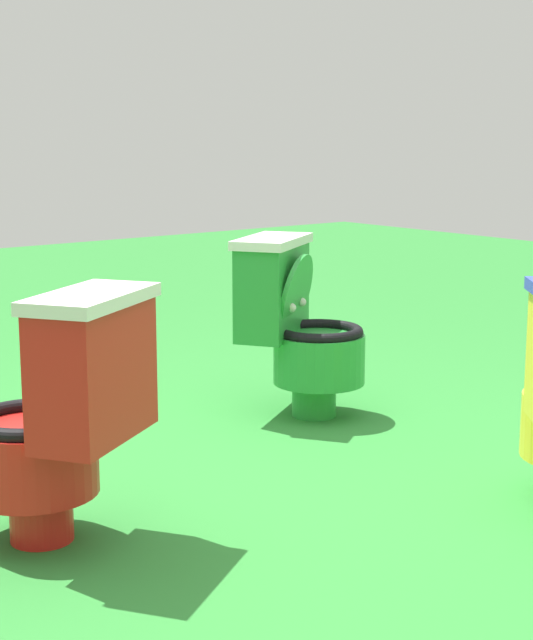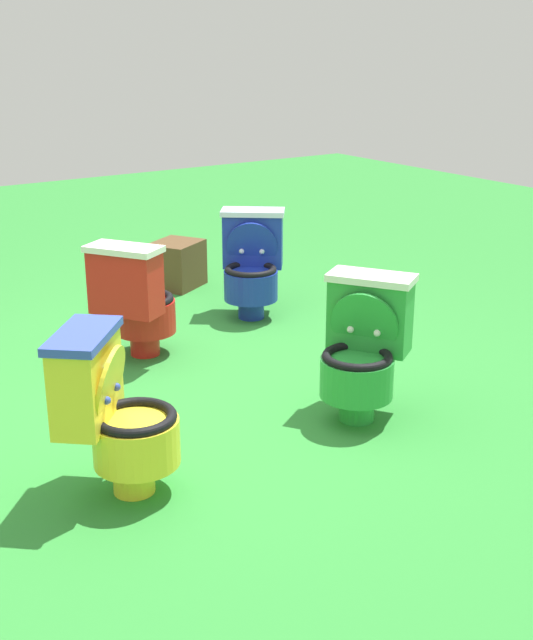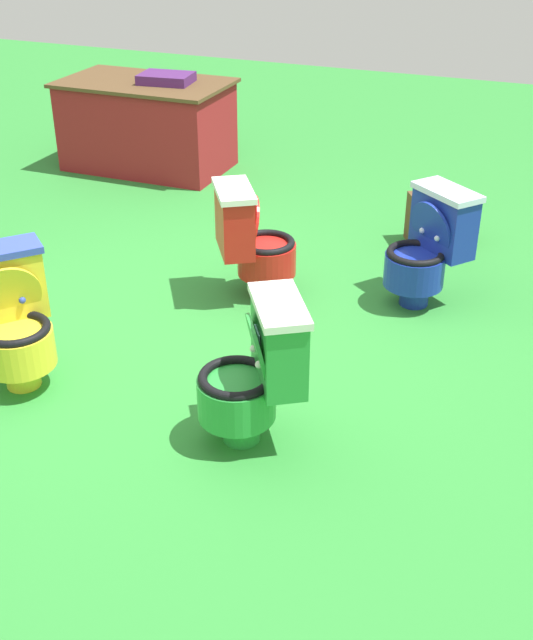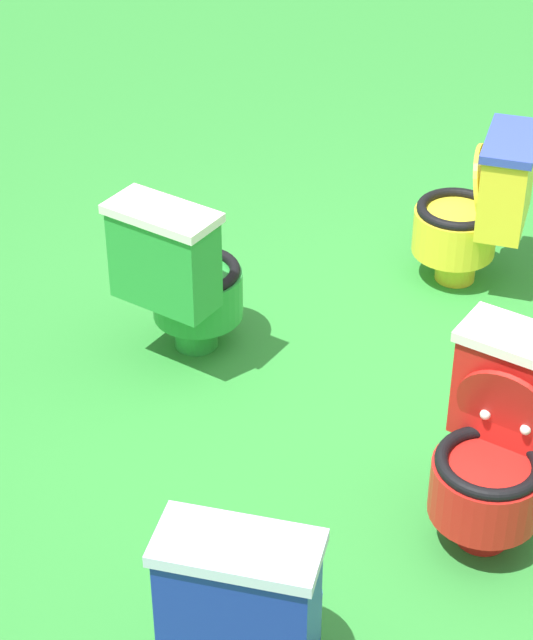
# 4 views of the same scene
# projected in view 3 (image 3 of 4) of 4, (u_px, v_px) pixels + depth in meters

# --- Properties ---
(ground) EXTENTS (14.00, 14.00, 0.00)m
(ground) POSITION_uv_depth(u_px,v_px,m) (199.00, 323.00, 4.91)
(ground) COLOR #2D8433
(toilet_red) EXTENTS (0.63, 0.60, 0.73)m
(toilet_red) POSITION_uv_depth(u_px,v_px,m) (252.00, 241.00, 5.06)
(toilet_red) COLOR red
(toilet_red) RESTS_ON ground
(toilet_yellow) EXTENTS (0.63, 0.63, 0.73)m
(toilet_yellow) POSITION_uv_depth(u_px,v_px,m) (11.00, 317.00, 4.20)
(toilet_yellow) COLOR yellow
(toilet_yellow) RESTS_ON ground
(toilet_green) EXTENTS (0.63, 0.60, 0.73)m
(toilet_green) POSITION_uv_depth(u_px,v_px,m) (256.00, 372.00, 3.75)
(toilet_green) COLOR green
(toilet_green) RESTS_ON ground
(toilet_blue) EXTENTS (0.62, 0.64, 0.73)m
(toilet_blue) POSITION_uv_depth(u_px,v_px,m) (428.00, 247.00, 4.97)
(toilet_blue) COLOR #192D9E
(toilet_blue) RESTS_ON ground
(vendor_table) EXTENTS (1.46, 0.86, 0.85)m
(vendor_table) POSITION_uv_depth(u_px,v_px,m) (147.00, 124.00, 7.23)
(vendor_table) COLOR maroon
(vendor_table) RESTS_ON ground
(small_crate) EXTENTS (0.50, 0.48, 0.36)m
(small_crate) POSITION_uv_depth(u_px,v_px,m) (438.00, 221.00, 5.84)
(small_crate) COLOR brown
(small_crate) RESTS_ON ground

